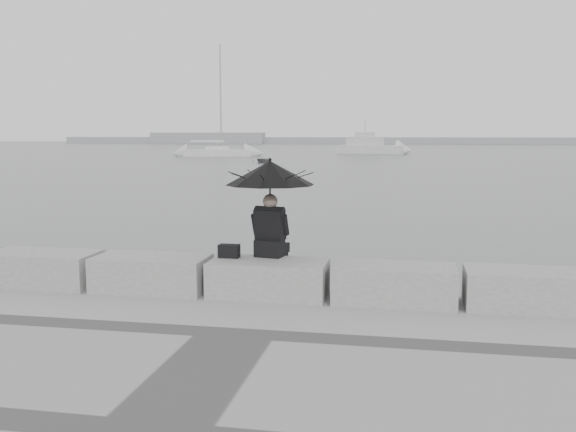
% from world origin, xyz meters
% --- Properties ---
extents(ground, '(360.00, 360.00, 0.00)m').
position_xyz_m(ground, '(0.00, 0.00, 0.00)').
color(ground, '#4E5153').
rests_on(ground, ground).
extents(stone_block_far_left, '(1.60, 0.80, 0.50)m').
position_xyz_m(stone_block_far_left, '(-3.40, -0.45, 0.75)').
color(stone_block_far_left, slate).
rests_on(stone_block_far_left, promenade).
extents(stone_block_left, '(1.60, 0.80, 0.50)m').
position_xyz_m(stone_block_left, '(-1.70, -0.45, 0.75)').
color(stone_block_left, slate).
rests_on(stone_block_left, promenade).
extents(stone_block_centre, '(1.60, 0.80, 0.50)m').
position_xyz_m(stone_block_centre, '(0.00, -0.45, 0.75)').
color(stone_block_centre, slate).
rests_on(stone_block_centre, promenade).
extents(stone_block_right, '(1.60, 0.80, 0.50)m').
position_xyz_m(stone_block_right, '(1.70, -0.45, 0.75)').
color(stone_block_right, slate).
rests_on(stone_block_right, promenade).
extents(stone_block_far_right, '(1.60, 0.80, 0.50)m').
position_xyz_m(stone_block_far_right, '(3.40, -0.45, 0.75)').
color(stone_block_far_right, slate).
rests_on(stone_block_far_right, promenade).
extents(seated_person, '(1.26, 1.26, 1.39)m').
position_xyz_m(seated_person, '(-0.05, -0.11, 2.02)').
color(seated_person, black).
rests_on(seated_person, stone_block_centre).
extents(bag, '(0.29, 0.16, 0.18)m').
position_xyz_m(bag, '(-0.59, -0.32, 1.09)').
color(bag, black).
rests_on(bag, stone_block_centre).
extents(distant_landmass, '(180.00, 8.00, 2.80)m').
position_xyz_m(distant_landmass, '(-8.14, 154.51, 0.90)').
color(distant_landmass, gray).
rests_on(distant_landmass, ground).
extents(sailboat_left, '(8.07, 4.39, 12.90)m').
position_xyz_m(sailboat_left, '(-20.27, 63.41, 0.52)').
color(sailboat_left, silver).
rests_on(sailboat_left, ground).
extents(motor_cruiser, '(9.41, 5.14, 4.50)m').
position_xyz_m(motor_cruiser, '(-3.16, 76.26, 0.89)').
color(motor_cruiser, silver).
rests_on(motor_cruiser, ground).
extents(dinghy, '(3.14, 2.52, 0.49)m').
position_xyz_m(dinghy, '(-11.22, 48.60, 0.25)').
color(dinghy, gray).
rests_on(dinghy, ground).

